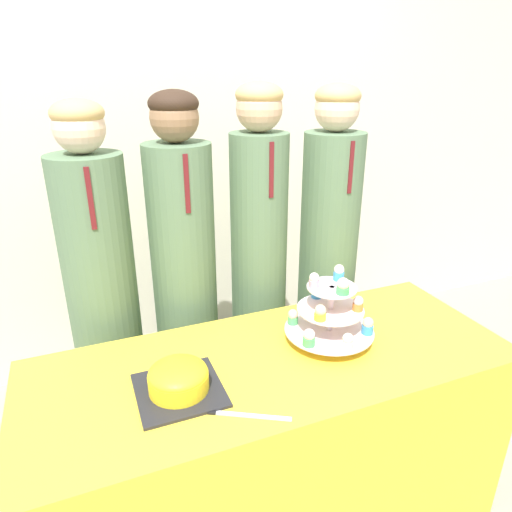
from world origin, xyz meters
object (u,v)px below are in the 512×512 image
object	(u,v)px
cake_knife	(219,413)
student_1	(186,292)
cupcake_stand	(331,313)
student_3	(327,266)
round_cake	(178,379)
student_2	(259,274)
student_0	(105,310)

from	to	relation	value
cake_knife	student_1	bearing A→B (deg)	112.59
cupcake_stand	student_3	world-z (taller)	student_3
round_cake	student_2	bearing A→B (deg)	49.86
round_cake	cupcake_stand	bearing A→B (deg)	7.77
round_cake	student_1	distance (m)	0.64
cake_knife	cupcake_stand	world-z (taller)	cupcake_stand
cupcake_stand	student_0	bearing A→B (deg)	144.08
round_cake	student_0	size ratio (longest dim) A/B	0.16
cake_knife	student_0	distance (m)	0.79
round_cake	cake_knife	world-z (taller)	round_cake
cupcake_stand	student_1	size ratio (longest dim) A/B	0.20
student_0	student_3	size ratio (longest dim) A/B	0.98
round_cake	student_3	size ratio (longest dim) A/B	0.16
round_cake	cupcake_stand	world-z (taller)	cupcake_stand
cake_knife	student_0	xyz separation A→B (m)	(-0.25, 0.75, 0.00)
cake_knife	student_1	world-z (taller)	student_1
student_0	student_2	world-z (taller)	student_2
student_3	round_cake	bearing A→B (deg)	-145.03
cake_knife	student_3	bearing A→B (deg)	72.80
cake_knife	cupcake_stand	size ratio (longest dim) A/B	0.87
round_cake	student_3	xyz separation A→B (m)	(0.88, 0.61, -0.02)
student_1	student_2	world-z (taller)	student_2
cupcake_stand	student_3	bearing A→B (deg)	60.46
cupcake_stand	student_2	bearing A→B (deg)	96.03
round_cake	student_2	world-z (taller)	student_2
student_0	student_1	xyz separation A→B (m)	(0.34, -0.00, 0.02)
round_cake	student_1	size ratio (longest dim) A/B	0.16
student_2	student_1	bearing A→B (deg)	180.00
student_0	student_1	bearing A→B (deg)	-0.00
student_0	student_1	size ratio (longest dim) A/B	0.98
student_3	cake_knife	bearing A→B (deg)	-136.53
cupcake_stand	student_3	xyz separation A→B (m)	(0.30, 0.54, -0.08)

